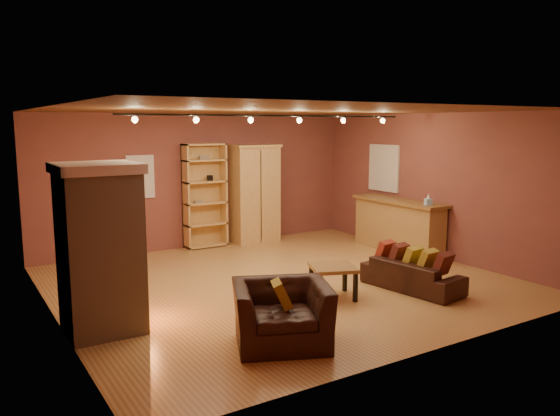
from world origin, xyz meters
TOP-DOWN VIEW (x-y plane):
  - floor at (0.00, 0.00)m, footprint 7.00×7.00m
  - ceiling at (0.00, 0.00)m, footprint 7.00×7.00m
  - back_wall at (0.00, 3.25)m, footprint 7.00×0.02m
  - left_wall at (-3.50, 0.00)m, footprint 0.02×6.50m
  - right_wall at (3.50, 0.00)m, footprint 0.02×6.50m
  - fireplace at (-3.04, -0.60)m, footprint 1.01×0.98m
  - back_window at (-1.30, 3.23)m, footprint 0.56×0.04m
  - bookcase at (0.01, 3.13)m, footprint 0.90×0.35m
  - armoire at (1.16, 2.98)m, footprint 1.06×0.60m
  - bar_counter at (3.20, 0.64)m, footprint 0.60×2.23m
  - tissue_box at (3.15, -0.19)m, footprint 0.15×0.15m
  - right_window at (3.47, 1.40)m, footprint 0.05×0.90m
  - loveseat at (1.52, -1.43)m, footprint 0.69×1.67m
  - armchair at (-1.36, -2.16)m, footprint 1.32×1.11m
  - coffee_table at (0.22, -1.07)m, footprint 0.84×0.84m
  - track_rail at (0.00, 0.20)m, footprint 5.20×0.09m

SIDE VIEW (x-z plane):
  - floor at x=0.00m, z-range 0.00..0.00m
  - loveseat at x=1.52m, z-range -0.01..0.69m
  - coffee_table at x=0.22m, z-range 0.17..0.66m
  - armchair at x=-1.36m, z-range 0.00..0.98m
  - bar_counter at x=3.20m, z-range 0.01..1.08m
  - fireplace at x=-3.04m, z-range 0.00..2.12m
  - armoire at x=1.16m, z-range 0.01..2.15m
  - bookcase at x=0.01m, z-range 0.02..2.21m
  - tissue_box at x=3.15m, z-range 1.05..1.26m
  - back_wall at x=0.00m, z-range 0.00..2.80m
  - left_wall at x=-3.50m, z-range 0.00..2.80m
  - right_wall at x=3.50m, z-range 0.00..2.80m
  - back_window at x=-1.30m, z-range 1.12..1.98m
  - right_window at x=3.47m, z-range 1.15..2.15m
  - track_rail at x=0.00m, z-range 2.62..2.75m
  - ceiling at x=0.00m, z-range 2.80..2.80m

